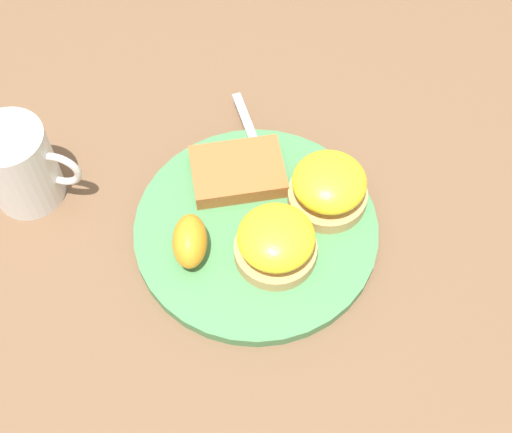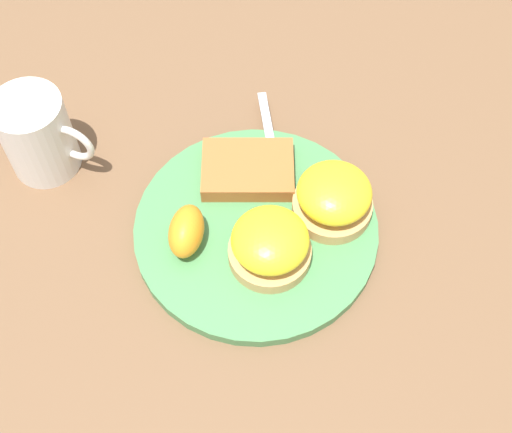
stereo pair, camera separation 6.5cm
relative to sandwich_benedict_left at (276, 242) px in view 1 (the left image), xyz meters
The scene contains 8 objects.
ground_plane 0.06m from the sandwich_benedict_left, 131.08° to the left, with size 1.10×1.10×0.00m, color brown.
plate 0.05m from the sandwich_benedict_left, 131.08° to the left, with size 0.26×0.26×0.01m, color #47844C.
sandwich_benedict_left is the anchor object (origin of this frame).
sandwich_benedict_right 0.09m from the sandwich_benedict_left, 60.33° to the left, with size 0.09×0.09×0.06m.
hashbrown_patty 0.11m from the sandwich_benedict_left, 122.88° to the left, with size 0.10×0.07×0.02m, color #A85E2D.
orange_wedge 0.09m from the sandwich_benedict_left, behind, with size 0.06×0.04×0.04m, color orange.
fork 0.09m from the sandwich_benedict_left, 103.74° to the left, with size 0.12×0.21×0.00m.
cup 0.29m from the sandwich_benedict_left, behind, with size 0.11×0.08×0.10m.
Camera 1 is at (0.07, -0.38, 0.67)m, focal length 50.00 mm.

